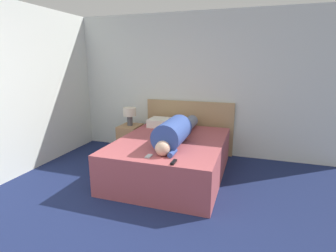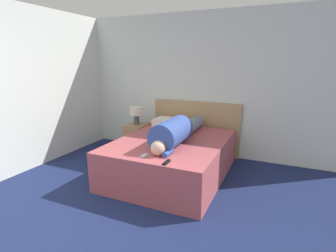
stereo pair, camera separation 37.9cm
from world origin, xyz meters
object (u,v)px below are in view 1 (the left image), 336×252
(nightstand, at_px, (131,140))
(table_lamp, at_px, (130,113))
(tv_remote, at_px, (174,162))
(cell_phone, at_px, (149,156))
(pillow_near_headboard, at_px, (163,123))
(person_lying, at_px, (176,132))
(bed, at_px, (171,157))

(nightstand, distance_m, table_lamp, 0.51)
(tv_remote, xyz_separation_m, cell_phone, (-0.36, 0.11, -0.01))
(tv_remote, bearing_deg, pillow_near_headboard, 113.34)
(nightstand, bearing_deg, person_lying, -34.57)
(person_lying, bearing_deg, bed, 135.43)
(nightstand, bearing_deg, pillow_near_headboard, 6.48)
(pillow_near_headboard, bearing_deg, tv_remote, -66.66)
(table_lamp, xyz_separation_m, pillow_near_headboard, (0.63, 0.07, -0.15))
(table_lamp, height_order, cell_phone, table_lamp)
(nightstand, height_order, person_lying, person_lying)
(nightstand, xyz_separation_m, pillow_near_headboard, (0.63, 0.07, 0.36))
(cell_phone, bearing_deg, nightstand, 123.89)
(tv_remote, height_order, cell_phone, tv_remote)
(person_lying, height_order, pillow_near_headboard, person_lying)
(bed, distance_m, person_lying, 0.48)
(table_lamp, distance_m, person_lying, 1.38)
(bed, xyz_separation_m, table_lamp, (-1.02, 0.67, 0.51))
(cell_phone, bearing_deg, tv_remote, -16.55)
(nightstand, xyz_separation_m, person_lying, (1.14, -0.78, 0.46))
(bed, bearing_deg, tv_remote, -70.51)
(bed, xyz_separation_m, nightstand, (-1.02, 0.67, -0.01))
(bed, distance_m, cell_phone, 0.84)
(nightstand, distance_m, person_lying, 1.45)
(person_lying, height_order, cell_phone, person_lying)
(person_lying, bearing_deg, pillow_near_headboard, 120.43)
(bed, distance_m, table_lamp, 1.33)
(bed, bearing_deg, cell_phone, -93.28)
(nightstand, bearing_deg, table_lamp, -90.00)
(table_lamp, bearing_deg, nightstand, 90.00)
(person_lying, relative_size, tv_remote, 11.64)
(bed, bearing_deg, nightstand, 146.69)
(table_lamp, xyz_separation_m, person_lying, (1.14, -0.78, -0.06))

